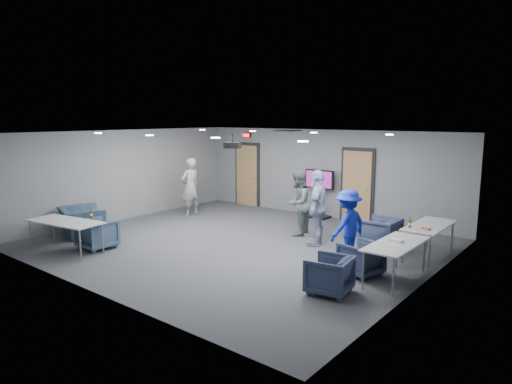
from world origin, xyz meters
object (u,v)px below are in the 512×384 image
Objects in this scene: chair_right_c at (329,275)px; projector at (232,145)px; chair_front_b at (82,222)px; bottle_front at (91,214)px; person_b at (298,203)px; chair_right_b at (361,258)px; table_front_left at (65,223)px; table_right_b at (396,245)px; tv_stand at (319,191)px; chair_right_a at (380,233)px; person_d at (348,225)px; bottle_right at (410,224)px; table_right_a at (429,227)px; person_a at (190,187)px; chair_front_a at (97,234)px; person_c at (318,208)px.

projector is at bearing -121.98° from chair_right_c.
bottle_front reaches higher than chair_front_b.
bottle_front is (-3.10, -4.07, -0.04)m from person_b.
table_front_left is (-6.00, -2.83, 0.36)m from chair_right_b.
table_right_b is (0.65, 1.37, 0.35)m from chair_right_c.
tv_stand reaches higher than chair_front_b.
chair_right_a reaches higher than table_right_b.
tv_stand is (-2.66, 3.24, 0.06)m from person_d.
chair_right_a is 0.42× the size of table_front_left.
bottle_right reaches higher than chair_front_b.
table_right_a is (1.30, 1.34, -0.10)m from person_d.
chair_right_b is (0.65, -0.68, -0.45)m from person_d.
person_a reaches higher than bottle_right.
table_right_a reaches higher than chair_front_a.
person_b is 3.25m from chair_right_b.
person_d is at bearing -122.23° from chair_right_b.
chair_right_b is 0.42× the size of table_right_b.
person_a is 3.64m from projector.
table_front_left is at bearing 12.48° from person_a.
bottle_front is (-0.11, -0.07, 0.47)m from chair_front_a.
chair_right_c is at bearing 5.79° from table_front_left.
person_b is at bearing 174.56° from bottle_right.
chair_front_b is at bearing -61.20° from chair_right_b.
chair_front_a is at bearing 123.92° from table_right_a.
table_front_left reaches higher than chair_front_a.
chair_front_b is (-4.34, -3.61, -0.48)m from person_b.
chair_right_a is 3.50m from tv_stand.
table_right_a is at bearing 65.61° from bottle_right.
chair_front_a is (-3.89, -3.52, -0.57)m from person_c.
person_d is 0.79× the size of table_front_left.
bottle_right is at bearing 155.61° from table_right_a.
bottle_front is at bearing -111.66° from tv_stand.
table_right_a is at bearing -1.53° from projector.
chair_right_c is (6.64, -2.94, -0.57)m from person_a.
projector is (-0.96, -1.47, 1.55)m from person_b.
chair_right_a is 2.15m from table_right_b.
bottle_right is (6.07, 3.71, 0.46)m from chair_front_a.
person_b is at bearing -73.51° from tv_stand.
person_a reaches higher than chair_right_b.
bottle_right is (7.41, 3.32, 0.44)m from chair_front_b.
person_a is 7.33× the size of bottle_front.
table_right_b is at bearing 49.43° from person_b.
person_c is at bearing 64.29° from table_right_b.
chair_right_a is at bearing 80.36° from person_b.
chair_right_b is at bearing 21.64° from bottle_front.
chair_right_a is at bearing 98.45° from person_c.
person_d is 1.90× the size of chair_right_a.
chair_right_a is at bearing 179.11° from chair_right_c.
chair_right_c is (0.00, -1.25, 0.01)m from chair_right_b.
chair_right_c is at bearing 27.38° from person_b.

